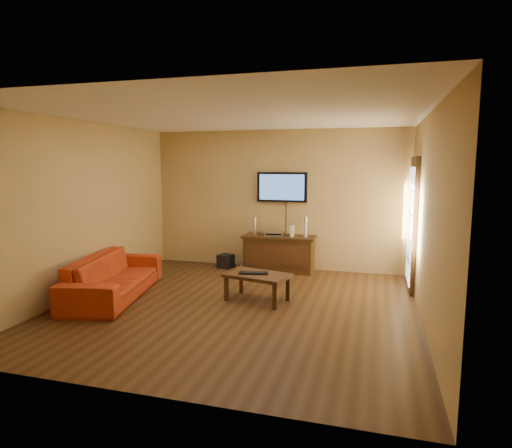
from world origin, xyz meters
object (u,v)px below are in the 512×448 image
at_px(television, 282,187).
at_px(sofa, 114,269).
at_px(media_console, 279,253).
at_px(speaker_right, 305,228).
at_px(game_console, 292,231).
at_px(av_receiver, 274,233).
at_px(speaker_left, 255,227).
at_px(subwoofer, 226,261).
at_px(coffee_table, 257,278).
at_px(bottle, 241,267).
at_px(keyboard, 254,273).

distance_m(television, sofa, 3.46).
height_order(media_console, speaker_right, speaker_right).
bearing_deg(speaker_right, game_console, -173.67).
bearing_deg(av_receiver, speaker_left, 171.49).
distance_m(sofa, speaker_right, 3.49).
bearing_deg(subwoofer, speaker_left, 23.44).
height_order(sofa, av_receiver, sofa).
xyz_separation_m(sofa, game_console, (2.36, 2.26, 0.36)).
height_order(coffee_table, game_console, game_console).
height_order(game_console, subwoofer, game_console).
xyz_separation_m(television, bottle, (-0.67, -0.53, -1.50)).
bearing_deg(keyboard, speaker_right, 76.40).
distance_m(av_receiver, subwoofer, 1.14).
relative_size(sofa, keyboard, 4.83).
bearing_deg(media_console, game_console, -1.61).
bearing_deg(av_receiver, bottle, -158.84).
distance_m(speaker_left, speaker_right, 0.99).
relative_size(media_console, television, 1.42).
bearing_deg(television, game_console, -42.13).
xyz_separation_m(media_console, game_console, (0.25, -0.01, 0.45)).
bearing_deg(speaker_left, sofa, -125.30).
xyz_separation_m(sofa, speaker_left, (1.62, 2.28, 0.41)).
relative_size(speaker_left, subwoofer, 1.26).
xyz_separation_m(speaker_right, bottle, (-1.17, -0.33, -0.76)).
xyz_separation_m(speaker_left, keyboard, (0.53, -1.91, -0.41)).
height_order(media_console, sofa, sofa).
bearing_deg(speaker_left, av_receiver, -0.50).
distance_m(television, speaker_left, 0.93).
height_order(speaker_left, bottle, speaker_left).
bearing_deg(av_receiver, game_console, -10.97).
bearing_deg(speaker_right, coffee_table, -102.12).
height_order(sofa, keyboard, sofa).
height_order(media_console, bottle, media_console).
xyz_separation_m(speaker_right, game_console, (-0.25, -0.03, -0.07)).
bearing_deg(subwoofer, game_console, 19.46).
relative_size(av_receiver, bottle, 1.57).
relative_size(speaker_left, keyboard, 0.73).
height_order(coffee_table, keyboard, keyboard).
bearing_deg(keyboard, speaker_left, 105.45).
bearing_deg(television, coffee_table, -87.50).
distance_m(bottle, keyboard, 1.77).
xyz_separation_m(av_receiver, keyboard, (0.14, -1.90, -0.30)).
distance_m(av_receiver, bottle, 0.90).
xyz_separation_m(television, coffee_table, (0.09, -2.11, -1.25)).
xyz_separation_m(media_console, sofa, (-2.10, -2.27, 0.09)).
xyz_separation_m(sofa, speaker_right, (2.61, 2.29, 0.43)).
height_order(sofa, game_console, game_console).
bearing_deg(speaker_left, television, 23.00).
bearing_deg(sofa, media_console, -54.93).
relative_size(av_receiver, keyboard, 0.75).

